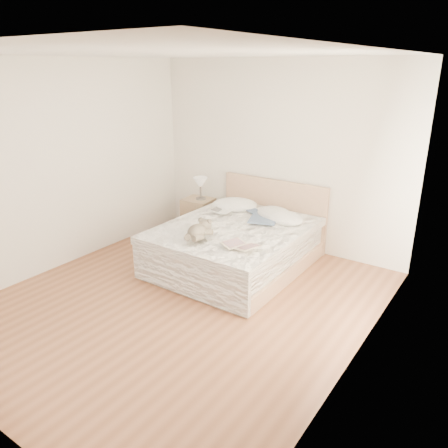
{
  "coord_description": "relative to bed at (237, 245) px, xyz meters",
  "views": [
    {
      "loc": [
        2.95,
        -3.39,
        2.58
      ],
      "look_at": [
        -0.12,
        1.05,
        0.62
      ],
      "focal_mm": 35.0,
      "sensor_mm": 36.0,
      "label": 1
    }
  ],
  "objects": [
    {
      "name": "floor",
      "position": [
        0.0,
        -1.19,
        -0.31
      ],
      "size": [
        4.0,
        4.5,
        0.0
      ],
      "primitive_type": "cube",
      "color": "brown",
      "rests_on": "ground"
    },
    {
      "name": "ceiling",
      "position": [
        0.0,
        -1.19,
        2.39
      ],
      "size": [
        4.0,
        4.5,
        0.0
      ],
      "primitive_type": "cube",
      "color": "white",
      "rests_on": "ground"
    },
    {
      "name": "wall_back",
      "position": [
        0.0,
        1.06,
        1.04
      ],
      "size": [
        4.0,
        0.02,
        2.7
      ],
      "primitive_type": "cube",
      "color": "white",
      "rests_on": "ground"
    },
    {
      "name": "wall_left",
      "position": [
        -2.0,
        -1.19,
        1.04
      ],
      "size": [
        0.02,
        4.5,
        2.7
      ],
      "primitive_type": "cube",
      "color": "white",
      "rests_on": "ground"
    },
    {
      "name": "wall_right",
      "position": [
        2.0,
        -1.19,
        1.04
      ],
      "size": [
        0.02,
        4.5,
        2.7
      ],
      "primitive_type": "cube",
      "color": "white",
      "rests_on": "ground"
    },
    {
      "name": "window",
      "position": [
        1.99,
        -0.89,
        1.14
      ],
      "size": [
        0.02,
        1.3,
        1.1
      ],
      "primitive_type": "cube",
      "color": "white",
      "rests_on": "wall_right"
    },
    {
      "name": "bed",
      "position": [
        0.0,
        0.0,
        0.0
      ],
      "size": [
        1.72,
        2.14,
        1.0
      ],
      "color": "tan",
      "rests_on": "floor"
    },
    {
      "name": "nightstand",
      "position": [
        -1.23,
        0.73,
        -0.03
      ],
      "size": [
        0.48,
        0.43,
        0.56
      ],
      "primitive_type": "cube",
      "rotation": [
        0.0,
        0.0,
        0.08
      ],
      "color": "#9E8562",
      "rests_on": "floor"
    },
    {
      "name": "table_lamp",
      "position": [
        -1.19,
        0.75,
        0.51
      ],
      "size": [
        0.27,
        0.27,
        0.36
      ],
      "color": "#4D4743",
      "rests_on": "nightstand"
    },
    {
      "name": "pillow_left",
      "position": [
        -0.43,
        0.58,
        0.33
      ],
      "size": [
        0.82,
        0.75,
        0.2
      ],
      "primitive_type": "ellipsoid",
      "rotation": [
        0.0,
        0.0,
        0.52
      ],
      "color": "white",
      "rests_on": "bed"
    },
    {
      "name": "pillow_middle",
      "position": [
        0.27,
        0.54,
        0.33
      ],
      "size": [
        0.73,
        0.64,
        0.18
      ],
      "primitive_type": "ellipsoid",
      "rotation": [
        0.0,
        0.0,
        -0.42
      ],
      "color": "silver",
      "rests_on": "bed"
    },
    {
      "name": "pillow_right",
      "position": [
        0.45,
        0.47,
        0.33
      ],
      "size": [
        0.62,
        0.48,
        0.17
      ],
      "primitive_type": "ellipsoid",
      "rotation": [
        0.0,
        0.0,
        -0.16
      ],
      "color": "white",
      "rests_on": "bed"
    },
    {
      "name": "blouse",
      "position": [
        0.2,
        0.36,
        0.32
      ],
      "size": [
        0.74,
        0.76,
        0.02
      ],
      "primitive_type": null,
      "rotation": [
        0.0,
        0.0,
        0.33
      ],
      "color": "#394C6B",
      "rests_on": "bed"
    },
    {
      "name": "photo_book",
      "position": [
        -0.44,
        0.25,
        0.32
      ],
      "size": [
        0.34,
        0.26,
        0.02
      ],
      "primitive_type": "cube",
      "rotation": [
        0.0,
        0.0,
        0.16
      ],
      "color": "white",
      "rests_on": "bed"
    },
    {
      "name": "childrens_book",
      "position": [
        0.47,
        -0.66,
        0.32
      ],
      "size": [
        0.47,
        0.38,
        0.03
      ],
      "primitive_type": "cube",
      "rotation": [
        0.0,
        0.0,
        -0.31
      ],
      "color": "beige",
      "rests_on": "bed"
    },
    {
      "name": "teddy_bear",
      "position": [
        -0.08,
        -0.77,
        0.34
      ],
      "size": [
        0.34,
        0.43,
        0.2
      ],
      "primitive_type": null,
      "rotation": [
        0.0,
        0.0,
        0.19
      ],
      "color": "brown",
      "rests_on": "bed"
    }
  ]
}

